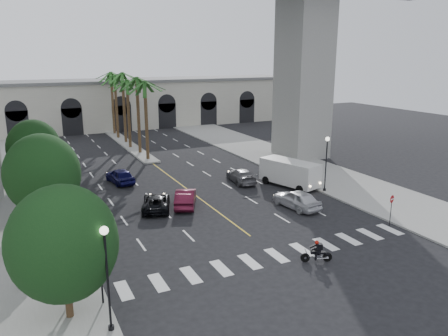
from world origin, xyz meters
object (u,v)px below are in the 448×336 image
car_b (185,198)px  do_not_enter_sign (392,204)px  lamp_post_right (326,159)px  traffic_signal_near (100,261)px  traffic_signal_far (87,233)px  car_a (297,199)px  lamp_post_left_near (107,270)px  pedestrian_a (26,272)px  car_d (241,176)px  car_e (120,176)px  cargo_van (290,172)px  car_c (156,202)px  motorcycle_rider (317,252)px  pedestrian_b (15,245)px  lamp_post_left_far (58,167)px

car_b → do_not_enter_sign: (12.39, -11.02, 1.02)m
lamp_post_right → traffic_signal_near: size_ratio=1.47×
car_b → do_not_enter_sign: size_ratio=1.88×
traffic_signal_far → car_a: size_ratio=0.78×
car_a → do_not_enter_sign: (4.04, -6.47, 0.99)m
lamp_post_left_near → pedestrian_a: lamp_post_left_near is taller
car_d → pedestrian_a: 24.69m
lamp_post_left_near → traffic_signal_far: 6.54m
car_a → car_e: 18.33m
car_e → traffic_signal_near: bearing=66.7°
car_d → cargo_van: bearing=144.0°
lamp_post_right → cargo_van: size_ratio=0.83×
car_c → pedestrian_a: bearing=61.9°
car_d → lamp_post_left_near: bearing=55.1°
car_e → cargo_van: size_ratio=0.70×
motorcycle_rider → traffic_signal_far: bearing=-177.9°
car_b → pedestrian_b: size_ratio=2.45×
cargo_van → pedestrian_b: bearing=176.5°
motorcycle_rider → car_b: (-3.72, 13.42, 0.11)m
lamp_post_right → cargo_van: bearing=121.7°
lamp_post_right → do_not_enter_sign: size_ratio=2.17×
cargo_van → car_c: bearing=165.9°
lamp_post_right → car_c: size_ratio=1.12×
motorcycle_rider → car_a: car_a is taller
traffic_signal_near → cargo_van: bearing=33.1°
lamp_post_left_far → car_c: (6.97, -5.66, -2.56)m
traffic_signal_far → car_b: 12.84m
car_e → do_not_enter_sign: (15.86, -20.48, 1.02)m
lamp_post_left_near → cargo_van: bearing=37.5°
pedestrian_a → lamp_post_right: bearing=22.8°
lamp_post_left_near → do_not_enter_sign: size_ratio=2.17×
lamp_post_left_near → motorcycle_rider: bearing=7.1°
traffic_signal_far → motorcycle_rider: traffic_signal_far is taller
traffic_signal_far → car_c: 11.34m
cargo_van → car_a: bearing=-136.0°
traffic_signal_near → do_not_enter_sign: bearing=4.1°
car_b → car_d: (7.76, 4.36, -0.07)m
car_b → car_e: (-3.47, 9.46, 0.01)m
traffic_signal_near → lamp_post_left_near: bearing=-92.3°
lamp_post_left_far → car_b: 11.47m
traffic_signal_far → cargo_van: bearing=24.7°
lamp_post_left_far → motorcycle_rider: bearing=-55.6°
lamp_post_left_near → car_e: bearing=76.2°
car_d → pedestrian_b: pedestrian_b is taller
traffic_signal_far → car_b: traffic_signal_far is taller
car_b → motorcycle_rider: bearing=130.1°
car_d → lamp_post_left_far: bearing=1.6°
car_b → car_e: 10.07m
traffic_signal_far → car_c: bearing=52.1°
car_b → pedestrian_b: pedestrian_b is taller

